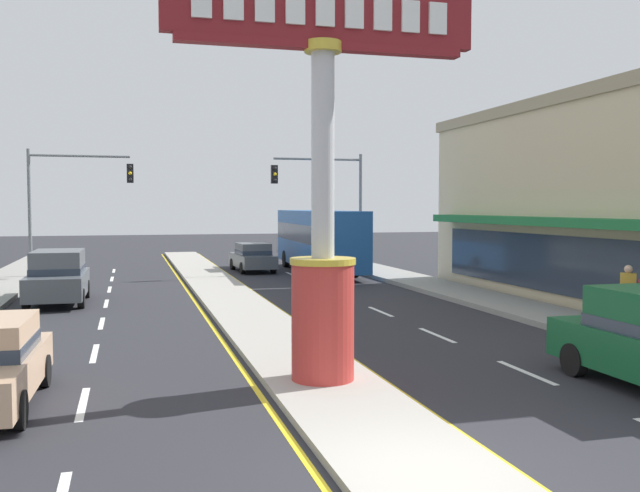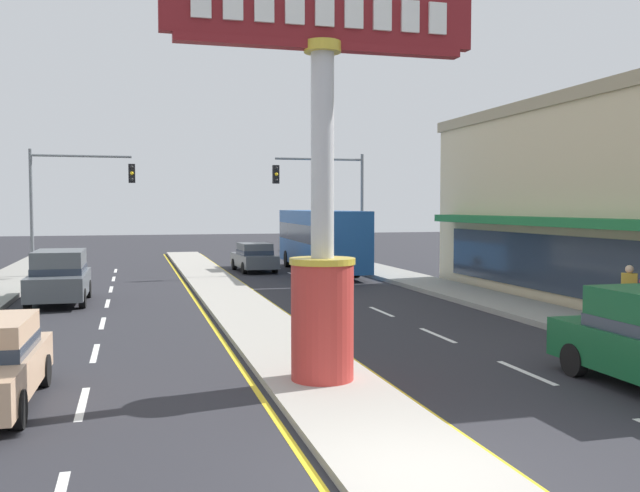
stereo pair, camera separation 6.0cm
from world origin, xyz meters
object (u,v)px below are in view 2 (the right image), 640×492
(bus_near_right_lane, at_px, (320,237))
(street_bench, at_px, (635,320))
(suv_mid_left_lane, at_px, (59,276))
(traffic_light_right_side, at_px, (330,192))
(sedan_near_left_lane, at_px, (254,257))
(district_sign, at_px, (322,192))
(pedestrian_near_kerb, at_px, (629,292))
(traffic_light_left_side, at_px, (70,190))

(bus_near_right_lane, relative_size, street_bench, 7.06)
(suv_mid_left_lane, bearing_deg, traffic_light_right_side, 33.21)
(traffic_light_right_side, distance_m, sedan_near_left_lane, 5.45)
(bus_near_right_lane, height_order, street_bench, bus_near_right_lane)
(district_sign, xyz_separation_m, sedan_near_left_lane, (2.77, 23.98, -2.96))
(suv_mid_left_lane, height_order, pedestrian_near_kerb, same)
(sedan_near_left_lane, xyz_separation_m, suv_mid_left_lane, (-8.83, -10.33, 0.20))
(bus_near_right_lane, height_order, sedan_near_left_lane, bus_near_right_lane)
(sedan_near_left_lane, relative_size, suv_mid_left_lane, 0.95)
(suv_mid_left_lane, bearing_deg, traffic_light_left_side, 91.83)
(traffic_light_right_side, relative_size, suv_mid_left_lane, 1.35)
(traffic_light_left_side, height_order, street_bench, traffic_light_left_side)
(traffic_light_right_side, height_order, suv_mid_left_lane, traffic_light_right_side)
(district_sign, xyz_separation_m, traffic_light_left_side, (-6.35, 22.61, 0.50))
(suv_mid_left_lane, relative_size, street_bench, 2.88)
(district_sign, relative_size, pedestrian_near_kerb, 4.48)
(traffic_light_left_side, xyz_separation_m, suv_mid_left_lane, (0.29, -8.96, -3.26))
(sedan_near_left_lane, height_order, street_bench, sedan_near_left_lane)
(district_sign, xyz_separation_m, suv_mid_left_lane, (-6.06, 13.65, -2.77))
(bus_near_right_lane, bearing_deg, pedestrian_near_kerb, -80.23)
(bus_near_right_lane, distance_m, sedan_near_left_lane, 3.72)
(district_sign, distance_m, street_bench, 9.29)
(district_sign, bearing_deg, traffic_light_right_side, 73.74)
(pedestrian_near_kerb, bearing_deg, sedan_near_left_lane, 107.69)
(sedan_near_left_lane, distance_m, street_bench, 22.97)
(sedan_near_left_lane, height_order, pedestrian_near_kerb, pedestrian_near_kerb)
(street_bench, bearing_deg, traffic_light_left_side, 125.60)
(traffic_light_right_side, distance_m, bus_near_right_lane, 2.55)
(bus_near_right_lane, bearing_deg, street_bench, -83.13)
(bus_near_right_lane, relative_size, sedan_near_left_lane, 2.58)
(traffic_light_right_side, xyz_separation_m, pedestrian_near_kerb, (3.09, -18.70, -3.09))
(traffic_light_right_side, relative_size, sedan_near_left_lane, 1.42)
(traffic_light_right_side, bearing_deg, street_bench, -83.64)
(street_bench, distance_m, pedestrian_near_kerb, 1.65)
(traffic_light_left_side, bearing_deg, district_sign, -74.31)
(bus_near_right_lane, distance_m, suv_mid_left_lane, 15.13)
(bus_near_right_lane, relative_size, suv_mid_left_lane, 2.45)
(sedan_near_left_lane, bearing_deg, bus_near_right_lane, -22.05)
(street_bench, bearing_deg, sedan_near_left_lane, 104.66)
(traffic_light_right_side, distance_m, street_bench, 20.46)
(traffic_light_left_side, distance_m, pedestrian_near_kerb, 25.31)
(district_sign, relative_size, street_bench, 4.82)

